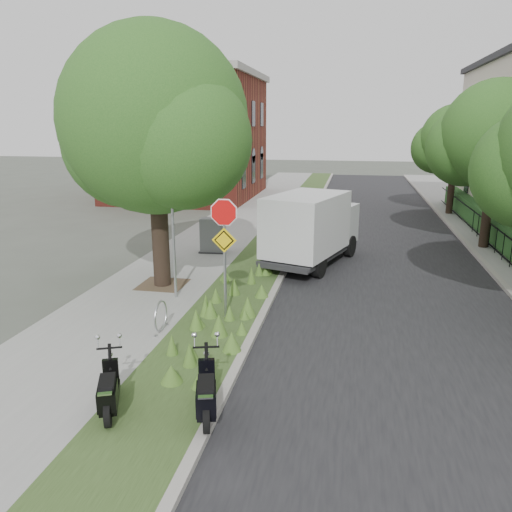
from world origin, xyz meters
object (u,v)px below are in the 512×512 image
Objects in this scene: sign_assembly at (224,234)px; scooter_far at (207,398)px; scooter_near at (109,395)px; box_truck at (312,225)px; utility_cabinet at (212,236)px.

sign_assembly is 2.03× the size of scooter_far.
scooter_near is 0.27× the size of box_truck.
scooter_near is at bearing -173.32° from scooter_far.
scooter_far is 1.18× the size of utility_cabinet.
utility_cabinet is at bearing 96.90° from scooter_near.
sign_assembly reaches higher than utility_cabinet.
box_truck is at bearing 85.34° from scooter_far.
scooter_near is at bearing -83.10° from utility_cabinet.
box_truck is at bearing 76.52° from scooter_near.
sign_assembly is at bearing -71.30° from utility_cabinet.
sign_assembly is at bearing 80.00° from scooter_near.
scooter_far is 10.43m from box_truck.
utility_cabinet is (-2.19, 6.47, -1.56)m from sign_assembly.
box_truck is 4.00m from utility_cabinet.
scooter_near is 0.91× the size of scooter_far.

